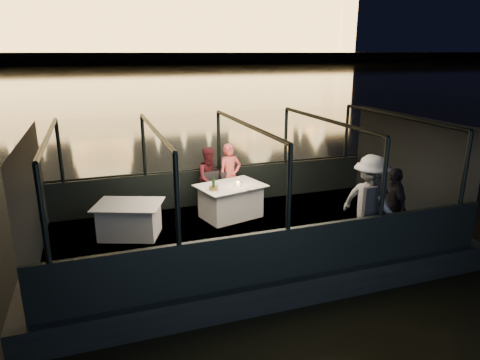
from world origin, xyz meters
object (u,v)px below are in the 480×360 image
object	(u,v)px
coat_stand	(371,211)
wine_bottle	(214,184)
passenger_dark	(394,200)
person_woman_coral	(230,177)
chair_port_right	(230,191)
person_man_maroon	(210,179)
passenger_stripe	(369,207)
dining_table_aft	(129,218)
dining_table_central	(231,201)
chair_port_left	(213,193)

from	to	relation	value
coat_stand	wine_bottle	xyz separation A→B (m)	(-2.29, 2.46, 0.02)
passenger_dark	wine_bottle	xyz separation A→B (m)	(-3.15, 1.99, 0.06)
person_woman_coral	wine_bottle	size ratio (longest dim) A/B	4.91
chair_port_right	person_man_maroon	size ratio (longest dim) A/B	0.58
passenger_stripe	passenger_dark	xyz separation A→B (m)	(0.69, 0.18, 0.00)
dining_table_aft	person_man_maroon	bearing A→B (deg)	27.61
dining_table_aft	coat_stand	xyz separation A→B (m)	(4.12, -2.39, 0.51)
dining_table_aft	passenger_dark	world-z (taller)	passenger_dark
dining_table_central	person_woman_coral	world-z (taller)	person_woman_coral
coat_stand	chair_port_right	bearing A→B (deg)	117.35
chair_port_right	passenger_stripe	distance (m)	3.48
coat_stand	person_woman_coral	xyz separation A→B (m)	(-1.60, 3.45, -0.15)
person_woman_coral	person_man_maroon	world-z (taller)	person_woman_coral
dining_table_aft	passenger_dark	xyz separation A→B (m)	(4.98, -1.92, 0.47)
chair_port_left	coat_stand	bearing A→B (deg)	-69.29
chair_port_left	person_man_maroon	distance (m)	0.39
passenger_stripe	wine_bottle	xyz separation A→B (m)	(-2.46, 2.17, 0.06)
chair_port_left	person_man_maroon	size ratio (longest dim) A/B	0.61
dining_table_aft	person_man_maroon	size ratio (longest dim) A/B	0.88
coat_stand	person_man_maroon	world-z (taller)	coat_stand
wine_bottle	person_woman_coral	bearing A→B (deg)	54.92
dining_table_aft	passenger_stripe	size ratio (longest dim) A/B	0.71
chair_port_left	coat_stand	xyz separation A→B (m)	(2.10, -3.20, 0.45)
passenger_dark	person_woman_coral	bearing A→B (deg)	-128.84
chair_port_right	person_man_maroon	world-z (taller)	person_man_maroon
chair_port_left	coat_stand	size ratio (longest dim) A/B	0.57
chair_port_right	wine_bottle	xyz separation A→B (m)	(-0.62, -0.76, 0.47)
dining_table_aft	coat_stand	distance (m)	4.79
coat_stand	person_woman_coral	distance (m)	3.80
dining_table_central	person_woman_coral	xyz separation A→B (m)	(0.22, 0.72, 0.36)
dining_table_aft	person_man_maroon	distance (m)	2.31
dining_table_central	passenger_stripe	size ratio (longest dim) A/B	0.78
chair_port_left	chair_port_right	size ratio (longest dim) A/B	1.04
passenger_stripe	chair_port_right	bearing A→B (deg)	11.71
chair_port_left	person_woman_coral	xyz separation A→B (m)	(0.50, 0.24, 0.30)
dining_table_central	coat_stand	world-z (taller)	coat_stand
dining_table_aft	coat_stand	world-z (taller)	coat_stand
passenger_dark	passenger_stripe	bearing A→B (deg)	-64.08
person_man_maroon	passenger_dark	xyz separation A→B (m)	(2.96, -2.97, 0.10)
person_man_maroon	passenger_dark	distance (m)	4.19
chair_port_left	person_woman_coral	distance (m)	0.63
dining_table_central	coat_stand	xyz separation A→B (m)	(1.82, -2.73, 0.51)
chair_port_left	person_woman_coral	world-z (taller)	person_woman_coral
dining_table_aft	wine_bottle	size ratio (longest dim) A/B	4.17
dining_table_central	wine_bottle	distance (m)	0.76
dining_table_central	passenger_stripe	bearing A→B (deg)	-50.66
coat_stand	person_man_maroon	distance (m)	4.04
dining_table_aft	person_man_maroon	world-z (taller)	person_man_maroon
dining_table_central	passenger_stripe	xyz separation A→B (m)	(1.99, -2.43, 0.47)
wine_bottle	chair_port_right	bearing A→B (deg)	50.73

